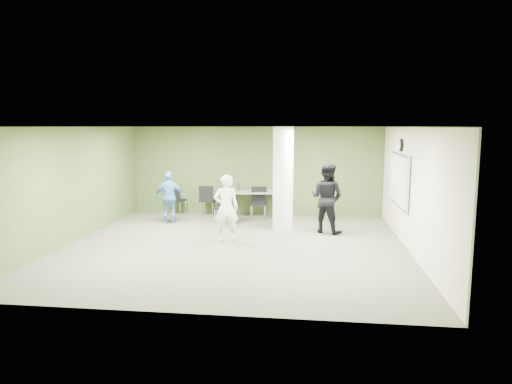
# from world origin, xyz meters

# --- Properties ---
(floor) EXTENTS (8.00, 8.00, 0.00)m
(floor) POSITION_xyz_m (0.00, 0.00, 0.00)
(floor) COLOR #505140
(floor) RESTS_ON ground
(ceiling) EXTENTS (8.00, 8.00, 0.00)m
(ceiling) POSITION_xyz_m (0.00, 0.00, 2.80)
(ceiling) COLOR white
(ceiling) RESTS_ON wall_back
(wall_back) EXTENTS (8.00, 2.80, 0.02)m
(wall_back) POSITION_xyz_m (0.00, 4.00, 1.40)
(wall_back) COLOR #455D2C
(wall_back) RESTS_ON floor
(wall_left) EXTENTS (0.02, 8.00, 2.80)m
(wall_left) POSITION_xyz_m (-4.00, 0.00, 1.40)
(wall_left) COLOR #455D2C
(wall_left) RESTS_ON floor
(wall_right_cream) EXTENTS (0.02, 8.00, 2.80)m
(wall_right_cream) POSITION_xyz_m (4.00, 0.00, 1.40)
(wall_right_cream) COLOR beige
(wall_right_cream) RESTS_ON floor
(column) EXTENTS (0.56, 0.56, 2.80)m
(column) POSITION_xyz_m (1.00, 2.00, 1.40)
(column) COLOR silver
(column) RESTS_ON floor
(whiteboard) EXTENTS (0.05, 2.30, 1.30)m
(whiteboard) POSITION_xyz_m (3.92, 1.20, 1.50)
(whiteboard) COLOR silver
(whiteboard) RESTS_ON wall_right_cream
(wall_clock) EXTENTS (0.06, 0.32, 0.32)m
(wall_clock) POSITION_xyz_m (3.92, 1.20, 2.35)
(wall_clock) COLOR black
(wall_clock) RESTS_ON wall_right_cream
(folding_table) EXTENTS (1.78, 0.95, 1.06)m
(folding_table) POSITION_xyz_m (-0.09, 3.50, 0.76)
(folding_table) COLOR #989993
(folding_table) RESTS_ON floor
(wastebasket) EXTENTS (0.23, 0.23, 0.27)m
(wastebasket) POSITION_xyz_m (-1.12, 3.56, 0.14)
(wastebasket) COLOR #4C4C4C
(wastebasket) RESTS_ON floor
(chair_back_left) EXTENTS (0.53, 0.53, 0.92)m
(chair_back_left) POSITION_xyz_m (-2.52, 3.57, 0.54)
(chair_back_left) COLOR black
(chair_back_left) RESTS_ON floor
(chair_back_right) EXTENTS (0.52, 0.52, 0.96)m
(chair_back_right) POSITION_xyz_m (-1.48, 3.52, 0.56)
(chair_back_right) COLOR black
(chair_back_right) RESTS_ON floor
(chair_table_left) EXTENTS (0.59, 0.59, 0.94)m
(chair_table_left) POSITION_xyz_m (-0.72, 2.50, 0.55)
(chair_table_left) COLOR black
(chair_table_left) RESTS_ON floor
(chair_table_right) EXTENTS (0.50, 0.50, 0.98)m
(chair_table_right) POSITION_xyz_m (0.18, 3.21, 0.58)
(chair_table_right) COLOR black
(chair_table_right) RESTS_ON floor
(woman_white) EXTENTS (0.69, 0.56, 1.65)m
(woman_white) POSITION_xyz_m (-0.29, 0.43, 0.83)
(woman_white) COLOR white
(woman_white) RESTS_ON floor
(man_black) EXTENTS (1.13, 1.04, 1.87)m
(man_black) POSITION_xyz_m (2.18, 1.65, 0.93)
(man_black) COLOR black
(man_black) RESTS_ON floor
(man_blue) EXTENTS (0.94, 0.51, 1.52)m
(man_blue) POSITION_xyz_m (-2.31, 2.29, 0.76)
(man_blue) COLOR teal
(man_blue) RESTS_ON floor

